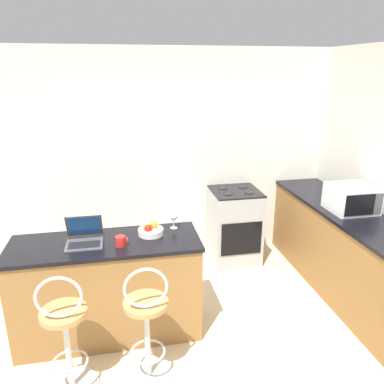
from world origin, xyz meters
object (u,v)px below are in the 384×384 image
object	(u,v)px
mug_red	(121,241)
wine_glass_short	(174,217)
fruit_bowl	(150,230)
bar_stool_far	(147,326)
bar_stool_near	(66,337)
stove_range	(234,226)
microwave	(352,198)
laptop	(84,236)

from	to	relation	value
mug_red	wine_glass_short	distance (m)	0.57
mug_red	fruit_bowl	size ratio (longest dim) A/B	0.46
bar_stool_far	bar_stool_near	bearing A→B (deg)	180.00
mug_red	wine_glass_short	bearing A→B (deg)	29.93
bar_stool_near	stove_range	size ratio (longest dim) A/B	1.10
microwave	fruit_bowl	size ratio (longest dim) A/B	2.00
bar_stool_near	wine_glass_short	size ratio (longest dim) A/B	6.41
bar_stool_far	microwave	size ratio (longest dim) A/B	2.28
fruit_bowl	bar_stool_far	bearing A→B (deg)	-98.72
microwave	fruit_bowl	distance (m)	2.12
laptop	fruit_bowl	xyz separation A→B (m)	(0.57, 0.05, -0.02)
bar_stool_near	wine_glass_short	world-z (taller)	wine_glass_short
bar_stool_far	wine_glass_short	distance (m)	1.02
laptop	mug_red	distance (m)	0.33
fruit_bowl	stove_range	bearing A→B (deg)	43.39
bar_stool_far	wine_glass_short	world-z (taller)	wine_glass_short
bar_stool_near	microwave	xyz separation A→B (m)	(2.81, 0.88, 0.58)
mug_red	wine_glass_short	xyz separation A→B (m)	(0.49, 0.28, 0.07)
bar_stool_far	microwave	distance (m)	2.45
stove_range	wine_glass_short	size ratio (longest dim) A/B	5.83
microwave	stove_range	world-z (taller)	microwave
stove_range	fruit_bowl	distance (m)	1.64
mug_red	fruit_bowl	bearing A→B (deg)	34.39
laptop	fruit_bowl	bearing A→B (deg)	4.63
bar_stool_near	stove_range	distance (m)	2.54
laptop	stove_range	xyz separation A→B (m)	(1.70, 1.12, -0.52)
bar_stool_near	laptop	bearing A→B (deg)	78.84
microwave	mug_red	world-z (taller)	microwave
laptop	stove_range	world-z (taller)	laptop
bar_stool_far	fruit_bowl	distance (m)	0.85
laptop	bar_stool_far	bearing A→B (deg)	-54.27
microwave	laptop	bearing A→B (deg)	-174.97
bar_stool_near	fruit_bowl	bearing A→B (deg)	44.75
mug_red	microwave	bearing A→B (deg)	8.87
wine_glass_short	fruit_bowl	bearing A→B (deg)	-155.84
bar_stool_near	fruit_bowl	xyz separation A→B (m)	(0.70, 0.69, 0.48)
laptop	microwave	distance (m)	2.69
bar_stool_far	laptop	bearing A→B (deg)	125.73
laptop	mug_red	size ratio (longest dim) A/B	2.96
wine_glass_short	microwave	bearing A→B (deg)	2.68
microwave	stove_range	xyz separation A→B (m)	(-0.98, 0.88, -0.60)
stove_range	bar_stool_near	bearing A→B (deg)	-136.09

